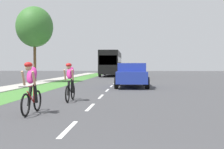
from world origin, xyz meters
name	(u,v)px	position (x,y,z in m)	size (l,w,h in m)	color
ground_plane	(113,85)	(0.00, 20.00, 0.00)	(120.00, 120.00, 0.00)	#424244
grass_verge	(55,85)	(-4.49, 20.00, 0.00)	(2.24, 70.00, 0.01)	#478438
sidewalk_concrete	(30,84)	(-6.52, 20.00, 0.00)	(1.81, 70.00, 0.10)	#B2ADA3
lane_markings_center	(116,82)	(0.00, 24.00, 0.00)	(0.12, 54.30, 0.01)	white
cyclist_lead	(31,87)	(-1.59, 6.74, 0.81)	(0.42, 1.72, 1.58)	black
cyclist_trailing	(70,82)	(-1.09, 9.94, 0.81)	(0.42, 1.72, 1.58)	black
pickup_blue	(132,75)	(1.47, 17.83, 0.83)	(2.22, 5.10, 1.64)	#23389E
suv_silver	(131,70)	(1.38, 30.48, 0.95)	(2.15, 4.70, 1.79)	#A5A8AD
bus_black	(111,62)	(-1.52, 39.45, 1.98)	(2.78, 11.60, 3.48)	black
street_tree_near	(35,27)	(-7.17, 23.13, 4.92)	(3.26, 3.26, 6.73)	brown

